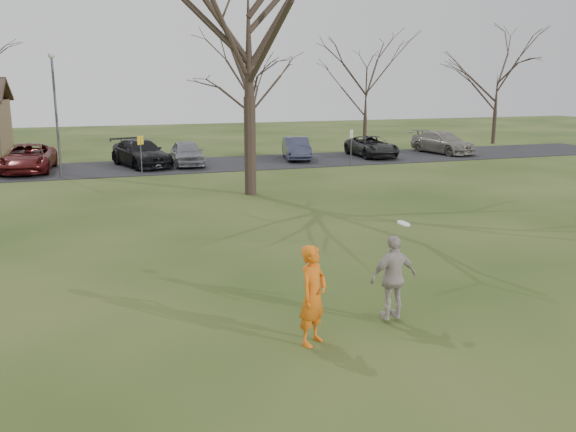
% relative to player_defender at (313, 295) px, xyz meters
% --- Properties ---
extents(ground, '(120.00, 120.00, 0.00)m').
position_rel_player_defender_xyz_m(ground, '(0.96, 0.29, -0.96)').
color(ground, '#1E380F').
rests_on(ground, ground).
extents(parking_strip, '(62.00, 6.50, 0.04)m').
position_rel_player_defender_xyz_m(parking_strip, '(0.96, 25.29, -0.94)').
color(parking_strip, black).
rests_on(parking_strip, ground).
extents(player_defender, '(0.84, 0.79, 1.92)m').
position_rel_player_defender_xyz_m(player_defender, '(0.00, 0.00, 0.00)').
color(player_defender, orange).
rests_on(player_defender, ground).
extents(car_2, '(2.91, 5.55, 1.49)m').
position_rel_player_defender_xyz_m(car_2, '(-6.74, 25.44, -0.18)').
color(car_2, '#531313').
rests_on(car_2, parking_strip).
extents(car_3, '(3.55, 5.62, 1.52)m').
position_rel_player_defender_xyz_m(car_3, '(-0.75, 25.65, -0.16)').
color(car_3, black).
rests_on(car_3, parking_strip).
extents(car_4, '(1.88, 4.30, 1.44)m').
position_rel_player_defender_xyz_m(car_4, '(1.84, 25.24, -0.20)').
color(car_4, slate).
rests_on(car_4, parking_strip).
extents(car_5, '(2.30, 4.37, 1.37)m').
position_rel_player_defender_xyz_m(car_5, '(8.78, 25.71, -0.24)').
color(car_5, '#32364C').
rests_on(car_5, parking_strip).
extents(car_6, '(2.35, 4.83, 1.32)m').
position_rel_player_defender_xyz_m(car_6, '(13.90, 25.49, -0.26)').
color(car_6, black).
rests_on(car_6, parking_strip).
extents(car_7, '(2.96, 5.28, 1.45)m').
position_rel_player_defender_xyz_m(car_7, '(19.35, 25.67, -0.20)').
color(car_7, gray).
rests_on(car_7, parking_strip).
extents(catching_play, '(1.05, 0.52, 2.02)m').
position_rel_player_defender_xyz_m(catching_play, '(1.93, 0.44, 0.01)').
color(catching_play, '#B4A7A1').
rests_on(catching_play, ground).
extents(lamp_post, '(0.34, 0.34, 6.27)m').
position_rel_player_defender_xyz_m(lamp_post, '(-5.04, 22.79, 3.01)').
color(lamp_post, '#47474C').
rests_on(lamp_post, ground).
extents(sign_yellow, '(0.35, 0.35, 2.08)m').
position_rel_player_defender_xyz_m(sign_yellow, '(-1.04, 22.29, 0.49)').
color(sign_yellow, '#47474C').
rests_on(sign_yellow, ground).
extents(sign_white, '(0.35, 0.35, 2.08)m').
position_rel_player_defender_xyz_m(sign_white, '(10.96, 22.29, 0.49)').
color(sign_white, '#47474C').
rests_on(sign_white, ground).
extents(big_tree, '(9.00, 9.00, 14.00)m').
position_rel_player_defender_xyz_m(big_tree, '(2.96, 15.29, 6.04)').
color(big_tree, '#352821').
rests_on(big_tree, ground).
extents(small_tree_row, '(55.00, 5.90, 8.50)m').
position_rel_player_defender_xyz_m(small_tree_row, '(5.35, 30.35, 2.93)').
color(small_tree_row, '#352821').
rests_on(small_tree_row, ground).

